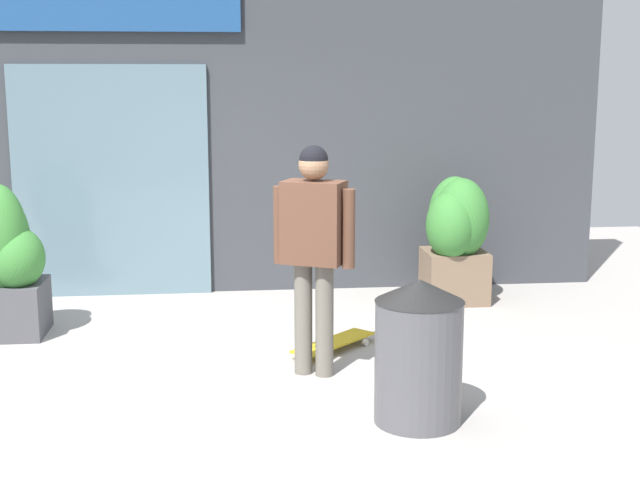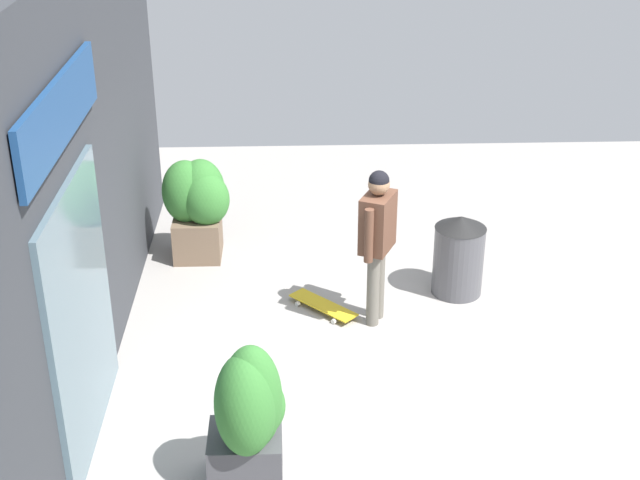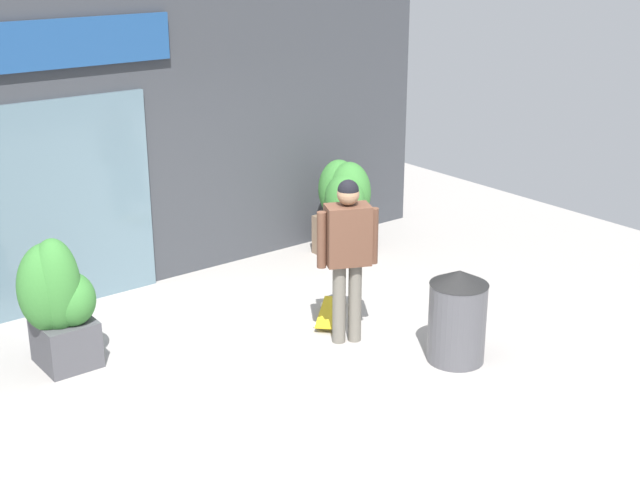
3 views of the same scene
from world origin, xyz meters
TOP-DOWN VIEW (x-y plane):
  - ground_plane at (0.00, 0.00)m, footprint 12.00×12.00m
  - building_facade at (-0.04, 2.85)m, footprint 7.70×0.31m
  - skateboarder at (0.71, 0.17)m, footprint 0.56×0.41m
  - skateboard at (0.92, 0.70)m, footprint 0.73×0.72m
  - planter_box_left at (2.25, 2.10)m, footprint 0.60×0.78m
  - planter_box_right at (-1.71, 1.37)m, footprint 0.68×0.60m
  - trash_bin at (1.27, -0.77)m, footprint 0.55×0.55m

SIDE VIEW (x-z plane):
  - ground_plane at x=0.00m, z-range 0.00..0.00m
  - skateboard at x=0.92m, z-range 0.03..0.10m
  - trash_bin at x=1.27m, z-range 0.00..0.91m
  - planter_box_right at x=-1.71m, z-range 0.04..1.31m
  - planter_box_left at x=2.25m, z-range 0.09..1.28m
  - skateboarder at x=0.71m, z-range 0.18..1.84m
  - building_facade at x=-0.04m, z-range -0.02..3.66m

